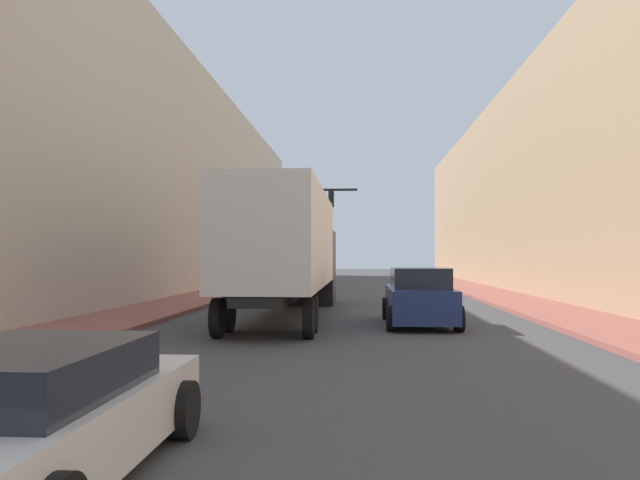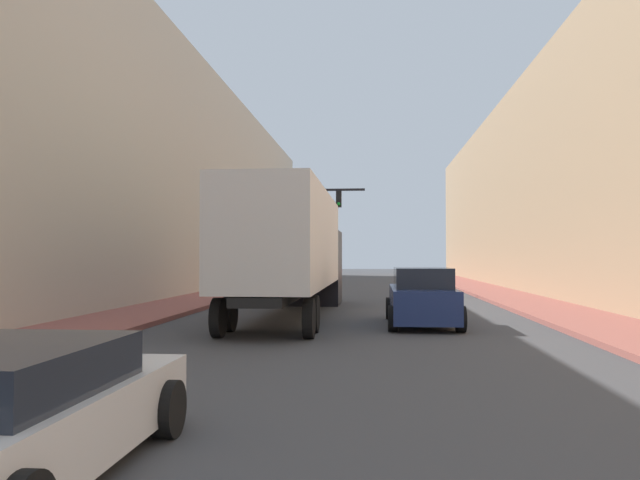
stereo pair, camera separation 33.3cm
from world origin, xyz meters
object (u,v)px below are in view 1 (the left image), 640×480
at_px(semi_truck, 290,249).
at_px(traffic_signal_gantry, 282,216).
at_px(sedan_car, 31,416).
at_px(suv_car, 419,298).

xyz_separation_m(semi_truck, traffic_signal_gantry, (-1.91, 12.96, 1.98)).
distance_m(semi_truck, sedan_car, 15.71).
bearing_deg(sedan_car, semi_truck, 88.16).
bearing_deg(semi_truck, sedan_car, -91.84).
relative_size(sedan_car, suv_car, 0.93).
bearing_deg(traffic_signal_gantry, suv_car, -68.52).
bearing_deg(sedan_car, suv_car, 70.68).
xyz_separation_m(semi_truck, suv_car, (4.13, -2.40, -1.47)).
distance_m(semi_truck, suv_car, 5.00).
relative_size(semi_truck, suv_car, 3.01).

